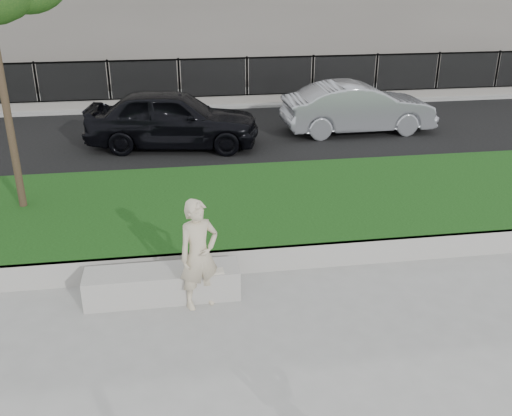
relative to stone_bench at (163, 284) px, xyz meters
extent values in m
plane|color=gray|center=(1.22, -0.52, -0.22)|extent=(90.00, 90.00, 0.00)
cube|color=black|center=(1.22, 2.48, -0.02)|extent=(34.00, 4.00, 0.40)
cube|color=#A4A199|center=(1.22, 0.52, -0.02)|extent=(34.00, 0.08, 0.40)
cube|color=black|center=(1.22, 7.98, -0.20)|extent=(34.00, 7.00, 0.04)
cube|color=gray|center=(1.22, 12.48, -0.16)|extent=(34.00, 3.00, 0.12)
cube|color=slate|center=(1.22, 11.48, 0.02)|extent=(32.00, 0.30, 0.24)
cube|color=black|center=(1.22, 11.48, 0.65)|extent=(32.00, 0.04, 1.50)
cube|color=black|center=(1.22, 11.48, 1.35)|extent=(32.00, 0.05, 0.05)
cube|color=black|center=(1.22, 11.48, 0.15)|extent=(32.00, 0.05, 0.05)
cube|color=#A4A199|center=(0.00, 0.00, 0.00)|extent=(2.16, 0.54, 0.44)
imported|color=beige|center=(0.52, -0.27, 0.57)|extent=(0.68, 0.57, 1.58)
cube|color=beige|center=(0.74, -0.17, 0.23)|extent=(0.23, 0.17, 0.02)
imported|color=black|center=(0.32, 7.16, 0.56)|extent=(4.55, 2.41, 1.47)
imported|color=#A0A2A8|center=(5.39, 7.78, 0.50)|extent=(4.17, 1.54, 1.36)
camera|label=1|loc=(0.24, -7.09, 4.18)|focal=40.00mm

